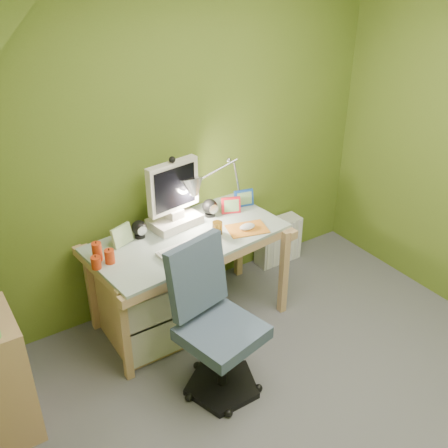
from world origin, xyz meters
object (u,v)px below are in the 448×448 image
monitor (173,193)px  desk_lamp (230,171)px  task_chair (222,332)px  desk (190,279)px  radiator (278,241)px

monitor → desk_lamp: desk_lamp is taller
desk_lamp → task_chair: bearing=-123.1°
desk → monitor: (-0.00, 0.18, 0.59)m
task_chair → radiator: (1.16, 0.94, -0.25)m
monitor → task_chair: bearing=-109.7°
desk → task_chair: bearing=-109.8°
desk → monitor: size_ratio=2.67×
radiator → desk: bearing=-164.9°
monitor → task_chair: (-0.17, -0.85, -0.49)m
radiator → monitor: bearing=-174.9°
radiator → desk_lamp: bearing=-170.7°
task_chair → desk: bearing=63.4°
desk → task_chair: (-0.17, -0.67, 0.09)m
desk_lamp → radiator: size_ratio=1.52×
desk_lamp → radiator: bearing=12.0°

